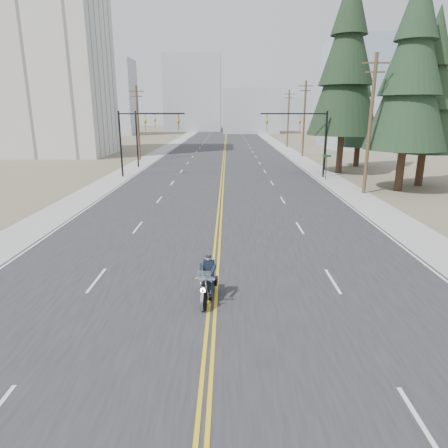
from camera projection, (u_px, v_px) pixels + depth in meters
name	position (u px, v px, depth m)	size (l,w,h in m)	color
ground_plane	(210.00, 331.00, 13.01)	(400.00, 400.00, 0.00)	#776D56
road	(225.00, 147.00, 80.38)	(20.00, 200.00, 0.01)	#303033
sidewalk_left	(168.00, 147.00, 80.48)	(3.00, 200.00, 0.01)	#A5A5A0
sidewalk_right	(282.00, 147.00, 80.27)	(3.00, 200.00, 0.01)	#A5A5A0
traffic_mast_left	(139.00, 131.00, 42.55)	(7.10, 0.26, 7.00)	black
traffic_mast_right	(307.00, 131.00, 42.39)	(7.10, 0.26, 7.00)	black
traffic_mast_far	(150.00, 128.00, 50.27)	(6.10, 0.26, 7.00)	black
street_sign	(327.00, 163.00, 41.30)	(0.90, 0.06, 2.62)	black
utility_pole_b	(370.00, 123.00, 33.41)	(2.20, 0.30, 11.50)	brown
utility_pole_c	(327.00, 122.00, 47.91)	(2.20, 0.30, 11.00)	brown
utility_pole_d	(304.00, 118.00, 62.28)	(2.20, 0.30, 11.50)	brown
utility_pole_e	(288.00, 118.00, 78.71)	(2.20, 0.30, 11.00)	brown
utility_pole_left	(138.00, 122.00, 57.83)	(2.20, 0.30, 10.50)	brown
apartment_block	(45.00, 58.00, 62.12)	(18.00, 14.00, 30.00)	silver
glass_building	(390.00, 95.00, 77.37)	(24.00, 16.00, 20.00)	#9EB5CC
haze_bldg_a	(111.00, 98.00, 121.01)	(14.00, 12.00, 22.00)	#B7BCC6
haze_bldg_b	(250.00, 111.00, 131.33)	(18.00, 14.00, 14.00)	#ADB2B7
haze_bldg_c	(363.00, 104.00, 116.07)	(16.00, 12.00, 18.00)	#B7BCC6
haze_bldg_d	(193.00, 94.00, 144.32)	(20.00, 15.00, 26.00)	#ADB2B7
haze_bldg_e	(290.00, 114.00, 155.51)	(14.00, 14.00, 12.00)	#B7BCC6
haze_bldg_f	(80.00, 108.00, 136.39)	(12.00, 12.00, 16.00)	#ADB2B7
motorcyclist	(207.00, 279.00, 14.95)	(0.94, 2.20, 1.72)	black
conifer_near	(413.00, 66.00, 33.33)	(6.98, 6.98, 18.46)	#382619
conifer_mid	(431.00, 86.00, 36.16)	(5.97, 5.97, 15.93)	#382619
conifer_tall	(347.00, 58.00, 43.25)	(7.83, 7.83, 21.75)	#382619
conifer_far	(361.00, 108.00, 50.39)	(4.77, 4.77, 12.76)	#382619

